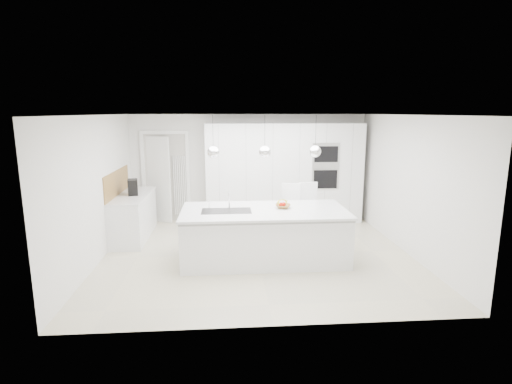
{
  "coord_description": "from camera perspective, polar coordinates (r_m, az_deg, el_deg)",
  "views": [
    {
      "loc": [
        -0.55,
        -6.89,
        2.55
      ],
      "look_at": [
        0.0,
        0.3,
        1.1
      ],
      "focal_mm": 28.0,
      "sensor_mm": 36.0,
      "label": 1
    }
  ],
  "objects": [
    {
      "name": "oven_stack",
      "position": [
        9.14,
        9.93,
        3.66
      ],
      "size": [
        0.62,
        0.04,
        1.05
      ],
      "primitive_type": null,
      "color": "#A5A5A8",
      "rests_on": "tall_cabinets"
    },
    {
      "name": "bar_stool_right",
      "position": [
        7.91,
        7.59,
        -3.08
      ],
      "size": [
        0.44,
        0.57,
        1.18
      ],
      "primitive_type": null,
      "rotation": [
        0.0,
        0.0,
        0.09
      ],
      "color": "white",
      "rests_on": "floor"
    },
    {
      "name": "island_worktop",
      "position": [
        6.88,
        1.18,
        -2.69
      ],
      "size": [
        2.84,
        1.4,
        0.04
      ],
      "primitive_type": "cube",
      "color": "white",
      "rests_on": "island_base"
    },
    {
      "name": "left_base_cabinets",
      "position": [
        8.57,
        -17.06,
        -3.45
      ],
      "size": [
        0.6,
        1.8,
        0.86
      ],
      "primitive_type": "cube",
      "color": "white",
      "rests_on": "floor"
    },
    {
      "name": "radiator",
      "position": [
        9.56,
        -10.79,
        0.93
      ],
      "size": [
        0.32,
        0.04,
        1.4
      ],
      "primitive_type": null,
      "color": "white",
      "rests_on": "floor"
    },
    {
      "name": "pendant_mid",
      "position": [
        6.65,
        1.26,
        5.76
      ],
      "size": [
        0.2,
        0.2,
        0.2
      ],
      "primitive_type": "sphere",
      "color": "white",
      "rests_on": "ceiling"
    },
    {
      "name": "ceiling",
      "position": [
        6.91,
        0.19,
        10.96
      ],
      "size": [
        5.5,
        5.5,
        0.0
      ],
      "primitive_type": "plane",
      "rotation": [
        3.14,
        0.0,
        0.0
      ],
      "color": "white",
      "rests_on": "wall_back"
    },
    {
      "name": "bar_stool_left",
      "position": [
        7.83,
        5.17,
        -3.22
      ],
      "size": [
        0.46,
        0.59,
        1.17
      ],
      "primitive_type": null,
      "rotation": [
        0.0,
        0.0,
        -0.16
      ],
      "color": "white",
      "rests_on": "floor"
    },
    {
      "name": "oak_backsplash",
      "position": [
        8.49,
        -19.24,
        1.25
      ],
      "size": [
        0.02,
        1.8,
        0.5
      ],
      "primitive_type": "cube",
      "color": "olive",
      "rests_on": "wall_left"
    },
    {
      "name": "island_tap",
      "position": [
        6.95,
        -3.86,
        -1.11
      ],
      "size": [
        0.02,
        0.02,
        0.3
      ],
      "primitive_type": "cylinder",
      "color": "white",
      "rests_on": "island_worktop"
    },
    {
      "name": "pendant_left",
      "position": [
        6.62,
        -6.12,
        5.68
      ],
      "size": [
        0.2,
        0.2,
        0.2
      ],
      "primitive_type": "sphere",
      "color": "white",
      "rests_on": "ceiling"
    },
    {
      "name": "wall_back",
      "position": [
        9.49,
        -1.01,
        3.5
      ],
      "size": [
        5.5,
        0.0,
        5.5
      ],
      "primitive_type": "plane",
      "rotation": [
        1.57,
        0.0,
        0.0
      ],
      "color": "silver",
      "rests_on": "ground"
    },
    {
      "name": "espresso_machine",
      "position": [
        8.43,
        -17.18,
        0.67
      ],
      "size": [
        0.24,
        0.33,
        0.32
      ],
      "primitive_type": "cube",
      "rotation": [
        0.0,
        0.0,
        0.2
      ],
      "color": "black",
      "rests_on": "left_worktop"
    },
    {
      "name": "pendant_right",
      "position": [
        6.79,
        8.46,
        5.75
      ],
      "size": [
        0.2,
        0.2,
        0.2
      ],
      "primitive_type": "sphere",
      "color": "white",
      "rests_on": "ceiling"
    },
    {
      "name": "wall_left",
      "position": [
        7.35,
        -21.72,
        0.36
      ],
      "size": [
        0.0,
        5.0,
        5.0
      ],
      "primitive_type": "plane",
      "rotation": [
        1.57,
        0.0,
        1.57
      ],
      "color": "silver",
      "rests_on": "ground"
    },
    {
      "name": "tall_cabinets",
      "position": [
        9.29,
        4.03,
        2.68
      ],
      "size": [
        3.6,
        0.6,
        2.3
      ],
      "primitive_type": "cube",
      "color": "white",
      "rests_on": "floor"
    },
    {
      "name": "floor",
      "position": [
        7.37,
        0.18,
        -8.88
      ],
      "size": [
        5.5,
        5.5,
        0.0
      ],
      "primitive_type": "plane",
      "color": "beige",
      "rests_on": "ground"
    },
    {
      "name": "doorway_frame",
      "position": [
        9.58,
        -12.72,
        1.94
      ],
      "size": [
        1.11,
        0.08,
        2.13
      ],
      "primitive_type": null,
      "color": "white",
      "rests_on": "floor"
    },
    {
      "name": "apple_b",
      "position": [
        6.95,
        3.55,
        -1.8
      ],
      "size": [
        0.08,
        0.08,
        0.08
      ],
      "primitive_type": "sphere",
      "color": "red",
      "rests_on": "fruit_bowl"
    },
    {
      "name": "island_base",
      "position": [
        6.95,
        1.21,
        -6.39
      ],
      "size": [
        2.8,
        1.2,
        0.86
      ],
      "primitive_type": "cube",
      "color": "white",
      "rests_on": "floor"
    },
    {
      "name": "island_sink",
      "position": [
        6.81,
        -4.24,
        -3.37
      ],
      "size": [
        0.84,
        0.44,
        0.18
      ],
      "primitive_type": null,
      "color": "#3F3F42",
      "rests_on": "island_worktop"
    },
    {
      "name": "fruit_bowl",
      "position": [
        6.99,
        3.88,
        -2.03
      ],
      "size": [
        0.3,
        0.3,
        0.07
      ],
      "primitive_type": "imported",
      "rotation": [
        0.0,
        0.0,
        -0.14
      ],
      "color": "olive",
      "rests_on": "island_worktop"
    },
    {
      "name": "left_worktop",
      "position": [
        8.47,
        -17.24,
        -0.51
      ],
      "size": [
        0.62,
        1.82,
        0.04
      ],
      "primitive_type": "cube",
      "color": "white",
      "rests_on": "left_base_cabinets"
    },
    {
      "name": "hallway_door",
      "position": [
        9.58,
        -14.24,
        1.74
      ],
      "size": [
        0.76,
        0.38,
        2.0
      ],
      "primitive_type": "cube",
      "rotation": [
        0.0,
        0.0,
        -0.44
      ],
      "color": "white",
      "rests_on": "floor"
    },
    {
      "name": "apple_a",
      "position": [
        6.96,
        3.95,
        -1.77
      ],
      "size": [
        0.08,
        0.08,
        0.08
      ],
      "primitive_type": "sphere",
      "color": "red",
      "rests_on": "fruit_bowl"
    },
    {
      "name": "banana_bunch",
      "position": [
        6.96,
        3.76,
        -1.45
      ],
      "size": [
        0.22,
        0.16,
        0.2
      ],
      "primitive_type": "torus",
      "rotation": [
        1.22,
        0.0,
        0.35
      ],
      "color": "gold",
      "rests_on": "fruit_bowl"
    }
  ]
}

